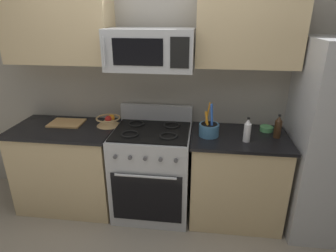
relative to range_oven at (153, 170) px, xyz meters
The scene contains 13 objects.
wall_back 0.92m from the range_oven, 90.00° to the left, with size 8.00×0.10×2.60m, color #9E998E.
counter_left 0.91m from the range_oven, behind, with size 1.04×0.65×0.91m.
range_oven is the anchor object (origin of this frame).
counter_right 0.85m from the range_oven, ahead, with size 0.91×0.65×0.91m.
microwave 1.22m from the range_oven, 90.02° to the left, with size 0.77×0.44×0.36m.
upper_cabinets_left 1.67m from the range_oven, 169.23° to the left, with size 1.03×0.34×0.64m.
upper_cabinets_right 1.63m from the range_oven, 11.56° to the left, with size 0.90×0.34×0.64m.
utensil_crock 0.75m from the range_oven, ahead, with size 0.19×0.19×0.33m.
fruit_basket 0.69m from the range_oven, 166.51° to the left, with size 0.25×0.25×0.10m.
cutting_board 1.03m from the range_oven, behind, with size 0.34×0.26×0.02m, color tan.
bottle_vinegar 1.05m from the range_oven, ahead, with size 0.06×0.06×0.23m.
bottle_soy 1.30m from the range_oven, ahead, with size 0.07×0.07×0.22m.
prep_bowl 1.22m from the range_oven, ahead, with size 0.13×0.13×0.05m.
Camera 1 is at (0.48, -1.79, 1.99)m, focal length 30.31 mm.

